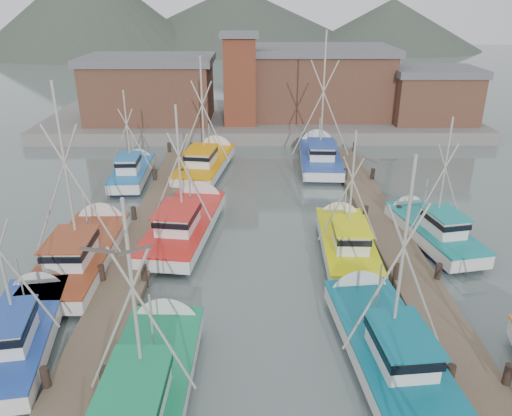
{
  "coord_description": "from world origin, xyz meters",
  "views": [
    {
      "loc": [
        -0.86,
        -15.53,
        12.92
      ],
      "look_at": [
        -0.66,
        8.51,
        2.6
      ],
      "focal_mm": 35.0,
      "sensor_mm": 36.0,
      "label": 1
    }
  ],
  "objects_px": {
    "boat_12": "(207,162)",
    "boat_4": "(149,381)",
    "boat_8": "(187,222)",
    "lookout_tower": "(240,78)"
  },
  "relations": [
    {
      "from": "boat_12",
      "to": "boat_4",
      "type": "bearing_deg",
      "value": -81.21
    },
    {
      "from": "boat_4",
      "to": "boat_8",
      "type": "xyz_separation_m",
      "value": [
        -0.28,
        12.99,
        -0.0
      ]
    },
    {
      "from": "lookout_tower",
      "to": "boat_12",
      "type": "distance_m",
      "value": 12.08
    },
    {
      "from": "boat_4",
      "to": "boat_8",
      "type": "bearing_deg",
      "value": 92.81
    },
    {
      "from": "lookout_tower",
      "to": "boat_12",
      "type": "height_order",
      "value": "lookout_tower"
    },
    {
      "from": "lookout_tower",
      "to": "boat_12",
      "type": "bearing_deg",
      "value": -102.72
    },
    {
      "from": "lookout_tower",
      "to": "boat_8",
      "type": "height_order",
      "value": "lookout_tower"
    },
    {
      "from": "boat_4",
      "to": "boat_12",
      "type": "bearing_deg",
      "value": 91.64
    },
    {
      "from": "lookout_tower",
      "to": "boat_4",
      "type": "distance_m",
      "value": 35.5
    },
    {
      "from": "lookout_tower",
      "to": "boat_4",
      "type": "relative_size",
      "value": 0.92
    }
  ]
}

